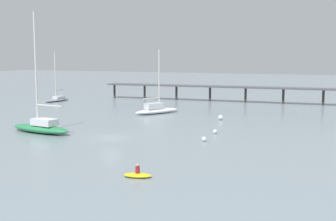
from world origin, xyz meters
name	(u,v)px	position (x,y,z in m)	size (l,w,h in m)	color
ground_plane	(111,138)	(0.00, 0.00, 0.00)	(400.00, 400.00, 0.00)	gray
pier	(291,82)	(13.06, 47.56, 4.57)	(56.75, 8.23, 8.25)	#4C4C51
sailboat_green	(41,126)	(-10.01, -0.82, 0.87)	(9.88, 3.71, 15.37)	#287F4C
sailboat_white	(156,109)	(-5.11, 22.44, 0.77)	(5.96, 8.92, 10.93)	white
sailboat_gray	(57,98)	(-34.12, 31.78, 0.61)	(2.22, 7.40, 10.85)	gray
dinghy_yellow	(138,175)	(11.44, -13.83, 0.22)	(2.53, 1.64, 1.14)	yellow
mooring_buoy_far	(221,118)	(7.27, 19.90, 0.38)	(0.75, 0.75, 0.75)	silver
mooring_buoy_outer	(215,132)	(10.48, 8.06, 0.28)	(0.55, 0.55, 0.55)	silver
mooring_buoy_mid	(204,139)	(11.03, 2.63, 0.28)	(0.57, 0.57, 0.57)	silver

